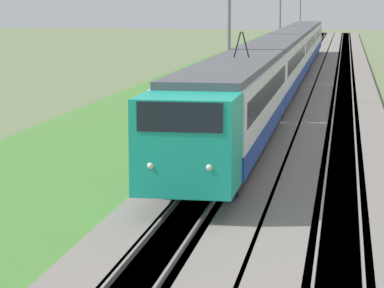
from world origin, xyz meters
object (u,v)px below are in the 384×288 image
Objects in this scene: catenary_mast_mid at (230,38)px; catenary_mast_distant at (301,16)px; catenary_mast_far at (280,24)px; passenger_train at (286,56)px.

catenary_mast_mid reaches higher than catenary_mast_distant.
catenary_mast_distant is (41.91, 0.00, 0.23)m from catenary_mast_far.
catenary_mast_mid reaches higher than catenary_mast_far.
catenary_mast_distant is at bearing 0.01° from catenary_mast_far.
catenary_mast_distant is at bearing -178.01° from passenger_train.
catenary_mast_distant is at bearing -0.00° from catenary_mast_mid.
catenary_mast_far reaches higher than passenger_train.
catenary_mast_mid is 41.91m from catenary_mast_far.
catenary_mast_distant is (70.96, 2.46, 1.78)m from passenger_train.
passenger_train is at bearing -175.16° from catenary_mast_far.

